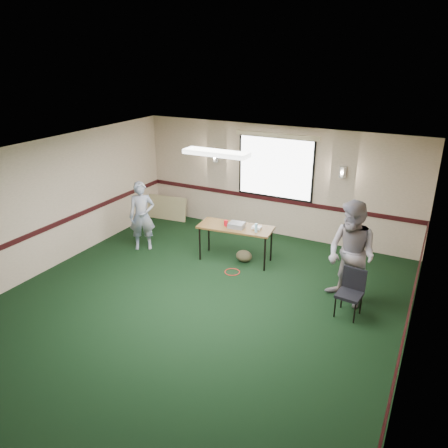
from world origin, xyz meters
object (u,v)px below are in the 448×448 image
at_px(folding_table, 236,229).
at_px(conference_chair, 351,289).
at_px(projector, 237,225).
at_px(person_left, 142,216).
at_px(person_right, 351,254).

distance_m(folding_table, conference_chair, 2.87).
xyz_separation_m(projector, person_left, (-2.22, -0.36, -0.05)).
bearing_deg(person_right, folding_table, -163.90).
height_order(folding_table, person_right, person_right).
relative_size(conference_chair, person_right, 0.43).
height_order(folding_table, projector, projector).
distance_m(person_left, person_right, 4.74).
height_order(person_left, person_right, person_right).
relative_size(folding_table, person_left, 1.04).
distance_m(projector, person_right, 2.59).
xyz_separation_m(conference_chair, person_right, (-0.12, 0.33, 0.48)).
distance_m(folding_table, person_left, 2.21).
xyz_separation_m(projector, person_right, (2.52, -0.59, 0.12)).
bearing_deg(projector, conference_chair, -24.28).
distance_m(projector, conference_chair, 2.82).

